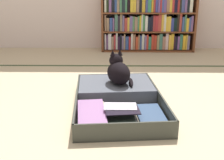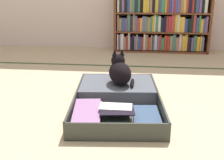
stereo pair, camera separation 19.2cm
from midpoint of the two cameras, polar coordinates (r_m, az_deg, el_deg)
The scene contains 5 objects.
ground_plane at distance 1.99m, azimuth 4.28°, elevation -7.80°, with size 10.00×10.00×0.00m, color #CCB791.
tatami_border at distance 3.29m, azimuth 5.15°, elevation 2.80°, with size 4.80×0.05×0.00m.
bookshelf at distance 4.07m, azimuth 11.25°, elevation 11.20°, with size 1.31×0.28×0.82m.
open_suitcase at distance 2.22m, azimuth 3.27°, elevation -3.59°, with size 0.72×1.04×0.12m.
black_cat at distance 2.30m, azimuth 3.96°, elevation 1.66°, with size 0.26×0.31×0.28m.
Camera 2 is at (0.14, -1.79, 0.87)m, focal length 45.23 mm.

